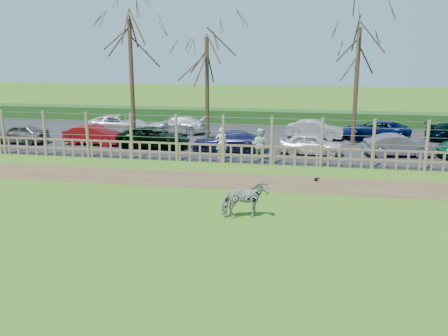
% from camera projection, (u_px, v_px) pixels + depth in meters
% --- Properties ---
extents(ground, '(120.00, 120.00, 0.00)m').
position_uv_depth(ground, '(186.00, 212.00, 18.42)').
color(ground, olive).
rests_on(ground, ground).
extents(dirt_strip, '(34.00, 2.80, 0.01)m').
position_uv_depth(dirt_strip, '(210.00, 180.00, 22.72)').
color(dirt_strip, brown).
rests_on(dirt_strip, ground).
extents(asphalt, '(44.00, 13.00, 0.04)m').
position_uv_depth(asphalt, '(241.00, 140.00, 32.28)').
color(asphalt, '#232326').
rests_on(asphalt, ground).
extents(hedge, '(46.00, 2.00, 1.10)m').
position_uv_depth(hedge, '(254.00, 117.00, 38.85)').
color(hedge, '#1E4716').
rests_on(hedge, ground).
extents(fence, '(30.16, 0.16, 2.50)m').
position_uv_depth(fence, '(223.00, 148.00, 25.88)').
color(fence, brown).
rests_on(fence, ground).
extents(tree_left, '(4.80, 4.80, 7.88)m').
position_uv_depth(tree_left, '(131.00, 51.00, 30.12)').
color(tree_left, '#3D2B1E').
rests_on(tree_left, ground).
extents(tree_mid, '(4.80, 4.80, 6.83)m').
position_uv_depth(tree_mid, '(207.00, 64.00, 30.50)').
color(tree_mid, '#3D2B1E').
rests_on(tree_mid, ground).
extents(tree_right, '(4.80, 4.80, 7.35)m').
position_uv_depth(tree_right, '(358.00, 58.00, 29.38)').
color(tree_right, '#3D2B1E').
rests_on(tree_right, ground).
extents(zebra, '(1.74, 1.25, 1.34)m').
position_uv_depth(zebra, '(245.00, 200.00, 17.59)').
color(zebra, gray).
rests_on(zebra, ground).
extents(visitor_a, '(0.72, 0.58, 1.72)m').
position_uv_depth(visitor_a, '(221.00, 143.00, 26.51)').
color(visitor_a, silver).
rests_on(visitor_a, asphalt).
extents(visitor_b, '(0.95, 0.81, 1.72)m').
position_uv_depth(visitor_b, '(259.00, 145.00, 26.20)').
color(visitor_b, silver).
rests_on(visitor_b, asphalt).
extents(crow, '(0.23, 0.17, 0.19)m').
position_uv_depth(crow, '(316.00, 179.00, 22.50)').
color(crow, black).
rests_on(crow, ground).
extents(car_0, '(3.54, 1.46, 1.20)m').
position_uv_depth(car_0, '(20.00, 134.00, 30.97)').
color(car_0, '#615F5C').
rests_on(car_0, asphalt).
extents(car_1, '(3.69, 1.40, 1.20)m').
position_uv_depth(car_1, '(94.00, 135.00, 30.57)').
color(car_1, maroon).
rests_on(car_1, asphalt).
extents(car_2, '(4.49, 2.39, 1.20)m').
position_uv_depth(car_2, '(154.00, 137.00, 29.69)').
color(car_2, black).
rests_on(car_2, asphalt).
extents(car_3, '(4.19, 1.81, 1.20)m').
position_uv_depth(car_3, '(228.00, 141.00, 28.49)').
color(car_3, '#151943').
rests_on(car_3, asphalt).
extents(car_4, '(3.64, 1.75, 1.20)m').
position_uv_depth(car_4, '(311.00, 144.00, 27.72)').
color(car_4, silver).
rests_on(car_4, asphalt).
extents(car_5, '(3.77, 1.72, 1.20)m').
position_uv_depth(car_5, '(398.00, 145.00, 27.34)').
color(car_5, '#5F566B').
rests_on(car_5, asphalt).
extents(car_8, '(4.43, 2.25, 1.20)m').
position_uv_depth(car_8, '(118.00, 124.00, 34.84)').
color(car_8, silver).
rests_on(car_8, asphalt).
extents(car_9, '(4.25, 1.99, 1.20)m').
position_uv_depth(car_9, '(176.00, 125.00, 34.24)').
color(car_9, silver).
rests_on(car_9, asphalt).
extents(car_11, '(3.78, 1.75, 1.20)m').
position_uv_depth(car_11, '(315.00, 130.00, 32.44)').
color(car_11, '#BEB3B3').
rests_on(car_11, asphalt).
extents(car_12, '(4.42, 2.21, 1.20)m').
position_uv_depth(car_12, '(375.00, 130.00, 32.23)').
color(car_12, '#06124A').
rests_on(car_12, asphalt).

